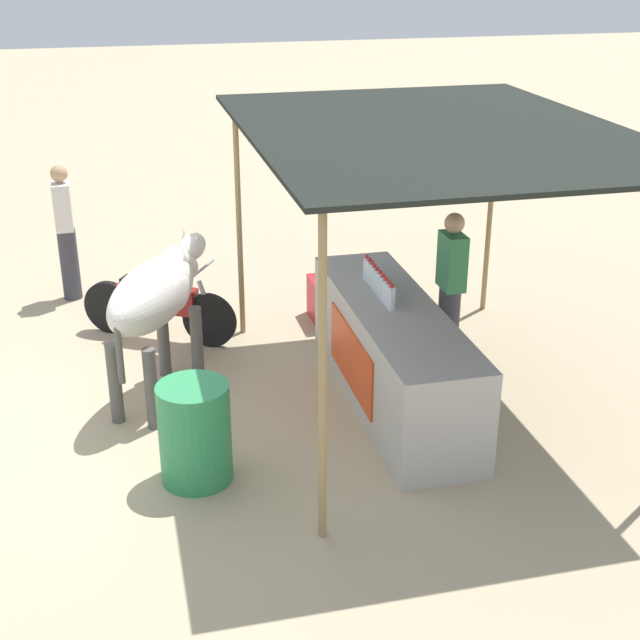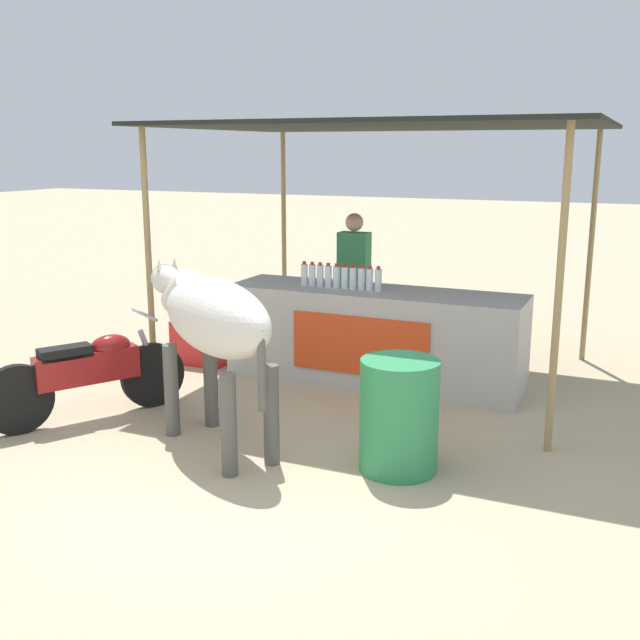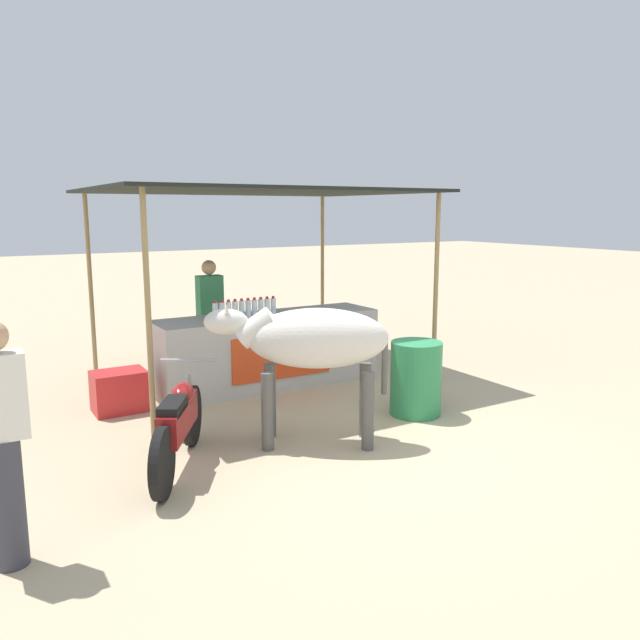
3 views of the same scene
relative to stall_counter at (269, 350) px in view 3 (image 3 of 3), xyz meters
The scene contains 10 objects.
ground_plane 2.25m from the stall_counter, 90.00° to the right, with size 60.00×60.00×0.00m, color tan.
stall_counter is the anchor object (origin of this frame).
stall_awning 2.03m from the stall_counter, 90.00° to the left, with size 4.20×3.20×2.59m.
water_bottle_row 0.69m from the stall_counter, behind, with size 0.88×0.07×0.25m.
vendor_behind_counter 0.99m from the stall_counter, 124.55° to the left, with size 0.34×0.22×1.65m.
cooler_box 2.00m from the stall_counter, behind, with size 0.60×0.44×0.48m, color red.
water_barrel 2.16m from the stall_counter, 64.99° to the right, with size 0.58×0.58×0.85m, color #2D8C51.
cow 2.26m from the stall_counter, 105.06° to the right, with size 1.75×1.24×1.44m.
motorcycle_parked 2.79m from the stall_counter, 133.19° to the right, with size 1.02×1.59×0.90m.
passerby_on_street 4.54m from the stall_counter, 138.39° to the right, with size 0.34×0.22×1.65m.
Camera 3 is at (-3.57, -5.12, 2.33)m, focal length 35.00 mm.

